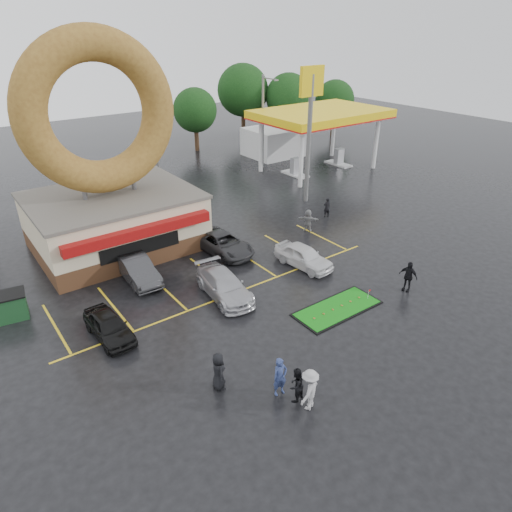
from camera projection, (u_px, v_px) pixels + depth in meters
ground at (273, 322)px, 23.10m from camera, size 120.00×120.00×0.00m
donut_shop at (109, 183)px, 28.72m from camera, size 10.20×8.70×13.50m
gas_station at (300, 128)px, 46.87m from camera, size 12.30×13.65×5.90m
shell_sign at (310, 110)px, 35.11m from camera, size 2.20×0.36×10.60m
streetlight_mid at (156, 139)px, 37.94m from camera, size 0.40×2.21×9.00m
streetlight_right at (263, 120)px, 44.97m from camera, size 0.40×2.21×9.00m
tree_far_a at (288, 97)px, 55.82m from camera, size 5.60×5.60×8.00m
tree_far_b at (335, 100)px, 57.85m from camera, size 4.90×4.90×7.00m
tree_far_c at (243, 90)px, 56.27m from camera, size 6.30×6.30×9.00m
tree_far_d at (195, 110)px, 51.23m from camera, size 4.90×4.90×7.00m
car_black at (109, 326)px, 21.71m from camera, size 1.65×3.73×1.25m
car_dgrey at (137, 269)px, 26.49m from camera, size 1.64×4.37×1.43m
car_silver at (224, 285)px, 24.95m from camera, size 2.39×4.80×1.34m
car_grey at (223, 243)px, 29.65m from camera, size 2.57×4.91×1.32m
car_white at (304, 256)px, 28.00m from camera, size 2.02×4.13×1.36m
person_blue at (280, 377)px, 18.28m from camera, size 0.67×0.47×1.75m
person_blackjkt at (296, 385)px, 18.01m from camera, size 0.87×0.75×1.54m
person_hoodie at (310, 390)px, 17.58m from camera, size 1.35×1.08×1.83m
person_bystander at (218, 371)px, 18.59m from camera, size 0.71×0.94×1.72m
person_cameraman at (408, 276)px, 25.38m from camera, size 0.68×1.13×1.80m
person_walker_near at (308, 220)px, 32.65m from camera, size 1.38×1.43×1.62m
person_walker_far at (327, 207)px, 35.03m from camera, size 0.63×0.49×1.54m
dumpster at (7, 307)px, 23.08m from camera, size 1.96×1.46×1.30m
putting_green at (337, 308)px, 24.09m from camera, size 4.87×2.12×0.61m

